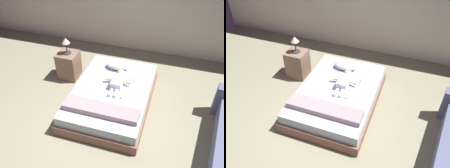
# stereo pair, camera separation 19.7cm
# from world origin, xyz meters

# --- Properties ---
(ground_plane) EXTENTS (8.00, 8.00, 0.00)m
(ground_plane) POSITION_xyz_m (0.00, 0.00, 0.00)
(ground_plane) COLOR gray
(bed) EXTENTS (1.39, 2.03, 0.37)m
(bed) POSITION_xyz_m (0.11, 0.85, 0.18)
(bed) COLOR brown
(bed) RESTS_ON ground_plane
(pillow) EXTENTS (0.46, 0.26, 0.13)m
(pillow) POSITION_xyz_m (0.03, 1.48, 0.44)
(pillow) COLOR silver
(pillow) RESTS_ON bed
(baby) EXTENTS (0.50, 0.67, 0.17)m
(baby) POSITION_xyz_m (0.18, 1.01, 0.44)
(baby) COLOR white
(baby) RESTS_ON bed
(toothbrush) EXTENTS (0.03, 0.16, 0.02)m
(toothbrush) POSITION_xyz_m (0.43, 1.17, 0.38)
(toothbrush) COLOR #2785EB
(toothbrush) RESTS_ON bed
(nightstand) EXTENTS (0.40, 0.43, 0.58)m
(nightstand) POSITION_xyz_m (-1.01, 1.40, 0.29)
(nightstand) COLOR #84624F
(nightstand) RESTS_ON ground_plane
(lamp) EXTENTS (0.17, 0.17, 0.35)m
(lamp) POSITION_xyz_m (-1.01, 1.40, 0.82)
(lamp) COLOR #333338
(lamp) RESTS_ON nightstand
(blanket) EXTENTS (1.25, 0.29, 0.10)m
(blanket) POSITION_xyz_m (0.11, 0.24, 0.42)
(blanket) COLOR #A8858A
(blanket) RESTS_ON bed
(baby_bottle) EXTENTS (0.06, 0.11, 0.07)m
(baby_bottle) POSITION_xyz_m (0.35, 0.68, 0.40)
(baby_bottle) COLOR white
(baby_bottle) RESTS_ON bed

